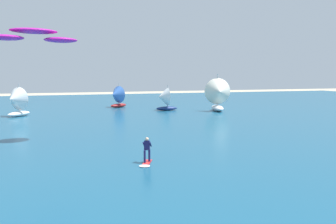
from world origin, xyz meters
TOP-DOWN VIEW (x-y plane):
  - ocean at (0.00, 51.18)m, footprint 160.00×90.00m
  - kitesurfer at (-3.02, 17.73)m, footprint 1.31×2.01m
  - kite at (-9.97, 27.10)m, footprint 7.30×3.64m
  - sailboat_trailing at (15.22, 45.05)m, footprint 4.42×5.05m
  - sailboat_heeled_over at (-13.65, 47.08)m, footprint 3.83×3.99m
  - sailboat_near_shore at (1.35, 56.00)m, footprint 3.70×3.43m
  - sailboat_far_left at (7.63, 48.80)m, footprint 3.44×2.90m

SIDE VIEW (x-z plane):
  - ocean at x=0.00m, z-range 0.00..0.10m
  - kitesurfer at x=-3.02m, z-range -0.13..1.54m
  - sailboat_far_left at x=7.63m, z-range -0.07..3.97m
  - sailboat_near_shore at x=1.35m, z-range -0.07..4.04m
  - sailboat_heeled_over at x=-13.65m, z-range -0.09..4.36m
  - sailboat_trailing at x=15.22m, z-range -0.14..5.55m
  - kite at x=-9.97m, z-range 8.37..9.43m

